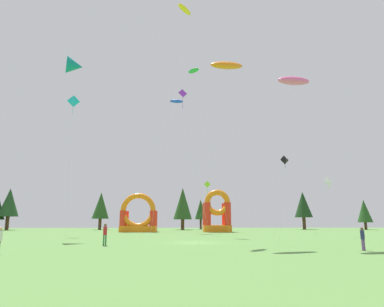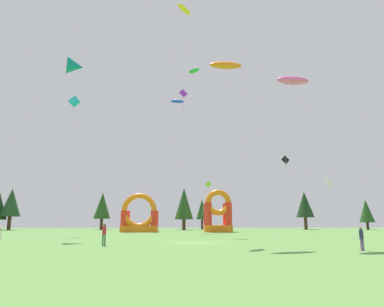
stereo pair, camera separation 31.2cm
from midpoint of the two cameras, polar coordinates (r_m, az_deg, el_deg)
name	(u,v)px [view 2 (the right image)]	position (r m, az deg, el deg)	size (l,w,h in m)	color
ground_plane	(194,242)	(32.53, 0.64, -14.84)	(120.00, 120.00, 0.00)	#5B8C42
kite_cyan_diamond	(74,102)	(54.31, -19.18, 8.17)	(4.02, 2.31, 20.25)	#19B7CC
kite_purple_diamond	(183,95)	(56.60, -1.35, 9.83)	(4.61, 2.25, 23.13)	purple
kite_teal_delta	(75,66)	(46.17, -19.03, 13.80)	(3.48, 6.78, 22.21)	#0C7F7A
kite_orange_parafoil	(226,65)	(32.59, 6.04, 14.63)	(4.70, 2.85, 17.12)	orange
kite_black_diamond	(286,160)	(59.59, 15.76, -1.12)	(5.31, 3.16, 12.70)	black
kite_white_diamond	(330,182)	(46.09, 22.47, -4.51)	(3.54, 1.47, 7.35)	white
kite_yellow_parafoil	(184,10)	(42.34, -1.11, 23.16)	(4.15, 6.15, 26.44)	yellow
kite_green_parafoil	(194,71)	(52.86, 0.52, 13.80)	(5.44, 6.33, 24.85)	green
kite_blue_parafoil	(177,101)	(63.67, -2.35, 8.79)	(7.32, 2.25, 24.34)	blue
kite_pink_parafoil	(293,81)	(32.00, 17.03, 11.74)	(4.35, 2.82, 14.98)	#EA599E
kite_lime_diamond	(208,185)	(54.56, 2.94, -5.39)	(2.24, 1.31, 8.07)	#8CD826
person_far_side	(104,233)	(29.24, -14.35, -12.84)	(0.39, 0.39, 1.78)	#33723F
person_near_camera	(361,237)	(26.66, 27.08, -12.43)	(0.32, 0.32, 1.58)	#724C8C
inflatable_blue_arch	(218,216)	(60.59, 4.54, -10.48)	(4.76, 4.36, 7.33)	orange
inflatable_orange_dome	(140,219)	(61.12, -8.74, -10.86)	(6.35, 4.10, 6.73)	orange
tree_row_2	(11,203)	(81.72, -28.19, -7.34)	(4.04, 4.04, 8.72)	#4C331E
tree_row_3	(102,206)	(77.15, -14.84, -8.55)	(3.64, 3.64, 8.02)	#4C331E
tree_row_4	(184,204)	(73.93, -1.25, -8.50)	(4.04, 4.04, 8.98)	#4C331E
tree_row_5	(202,210)	(78.29, 1.83, -9.46)	(2.72, 2.72, 6.75)	#4C331E
tree_row_6	(305,205)	(80.80, 18.64, -8.21)	(3.94, 3.94, 8.39)	#4C331E
tree_row_7	(366,211)	(83.70, 27.51, -8.64)	(3.14, 3.14, 6.46)	#4C331E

